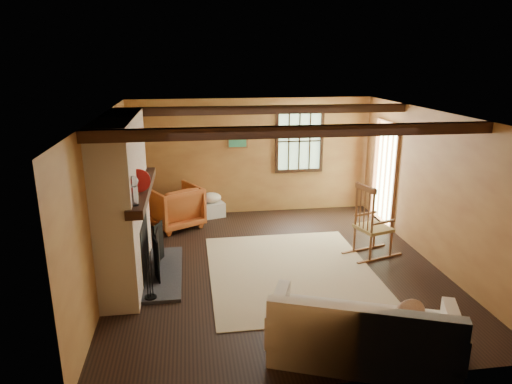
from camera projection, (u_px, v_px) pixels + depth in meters
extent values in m
plane|color=black|center=(276.00, 267.00, 7.21)|extent=(5.50, 5.50, 0.00)
cube|color=#AD7C3D|center=(252.00, 157.00, 9.48)|extent=(5.00, 0.02, 2.40)
cube|color=#AD7C3D|center=(332.00, 277.00, 4.26)|extent=(5.00, 0.02, 2.40)
cube|color=#AD7C3D|center=(105.00, 201.00, 6.52)|extent=(0.02, 5.50, 2.40)
cube|color=#AD7C3D|center=(432.00, 187.00, 7.22)|extent=(0.02, 5.50, 2.40)
cube|color=silver|center=(278.00, 114.00, 6.53)|extent=(5.00, 5.50, 0.02)
cube|color=black|center=(297.00, 132.00, 5.41)|extent=(5.00, 0.12, 0.14)
cube|color=black|center=(264.00, 110.00, 7.69)|extent=(5.00, 0.12, 0.14)
cube|color=black|center=(299.00, 141.00, 9.51)|extent=(1.02, 0.06, 1.32)
cube|color=#A1C999|center=(299.00, 141.00, 9.54)|extent=(0.90, 0.01, 1.20)
cube|color=black|center=(299.00, 141.00, 9.52)|extent=(0.90, 0.03, 0.02)
cube|color=brown|center=(385.00, 174.00, 8.89)|extent=(0.06, 1.00, 2.06)
cube|color=#A1C999|center=(386.00, 174.00, 8.89)|extent=(0.01, 0.80, 1.85)
cube|color=brown|center=(238.00, 138.00, 9.30)|extent=(0.42, 0.03, 0.42)
cube|color=#267364|center=(238.00, 138.00, 9.29)|extent=(0.36, 0.01, 0.36)
cube|color=#AB6042|center=(123.00, 201.00, 6.56)|extent=(0.50, 2.20, 2.40)
cube|color=black|center=(132.00, 248.00, 6.78)|extent=(0.38, 1.00, 0.85)
cube|color=#333438|center=(163.00, 272.00, 6.96)|extent=(0.55, 1.80, 0.05)
cube|color=black|center=(143.00, 190.00, 6.55)|extent=(0.22, 2.30, 0.12)
cube|color=black|center=(156.00, 259.00, 6.61)|extent=(0.10, 0.31, 0.63)
cube|color=black|center=(158.00, 250.00, 6.92)|extent=(0.03, 0.32, 0.63)
cube|color=black|center=(159.00, 242.00, 7.22)|extent=(0.13, 0.30, 0.63)
cylinder|color=black|center=(151.00, 297.00, 6.17)|extent=(0.16, 0.16, 0.02)
cylinder|color=black|center=(147.00, 277.00, 6.05)|extent=(0.01, 0.01, 0.67)
cylinder|color=black|center=(149.00, 275.00, 6.08)|extent=(0.01, 0.01, 0.67)
cylinder|color=black|center=(152.00, 274.00, 6.11)|extent=(0.01, 0.01, 0.67)
cylinder|color=silver|center=(134.00, 196.00, 5.64)|extent=(0.11, 0.11, 0.24)
sphere|color=silver|center=(133.00, 181.00, 5.59)|extent=(0.13, 0.13, 0.13)
cylinder|color=#A21312|center=(138.00, 181.00, 6.18)|extent=(0.32, 0.05, 0.32)
cube|color=black|center=(142.00, 179.00, 6.70)|extent=(0.22, 0.15, 0.12)
cylinder|color=black|center=(144.00, 176.00, 6.87)|extent=(0.08, 0.08, 0.10)
cylinder|color=black|center=(144.00, 175.00, 6.98)|extent=(0.07, 0.07, 0.08)
cube|color=tan|center=(291.00, 271.00, 7.05)|extent=(2.50, 3.00, 0.01)
cube|color=tan|center=(373.00, 228.00, 7.52)|extent=(0.61, 0.62, 0.05)
cube|color=brown|center=(366.00, 188.00, 7.24)|extent=(0.19, 0.48, 0.08)
cylinder|color=brown|center=(391.00, 243.00, 7.49)|extent=(0.04, 0.04, 0.46)
cylinder|color=brown|center=(374.00, 235.00, 7.86)|extent=(0.04, 0.04, 0.46)
cylinder|color=brown|center=(370.00, 248.00, 7.32)|extent=(0.04, 0.04, 0.46)
cylinder|color=brown|center=(354.00, 239.00, 7.69)|extent=(0.04, 0.04, 0.46)
cylinder|color=brown|center=(373.00, 212.00, 7.15)|extent=(0.04, 0.04, 0.79)
cylinder|color=brown|center=(357.00, 205.00, 7.52)|extent=(0.04, 0.04, 0.79)
cylinder|color=brown|center=(369.00, 212.00, 7.25)|extent=(0.02, 0.02, 0.65)
cylinder|color=brown|center=(364.00, 210.00, 7.34)|extent=(0.02, 0.02, 0.65)
cylinder|color=brown|center=(360.00, 208.00, 7.43)|extent=(0.02, 0.02, 0.65)
cube|color=brown|center=(384.00, 222.00, 7.27)|extent=(0.44, 0.17, 0.03)
cube|color=brown|center=(365.00, 214.00, 7.67)|extent=(0.44, 0.17, 0.03)
cube|color=brown|center=(380.00, 258.00, 7.47)|extent=(0.87, 0.30, 0.03)
cube|color=brown|center=(364.00, 249.00, 7.84)|extent=(0.87, 0.30, 0.03)
cube|color=silver|center=(361.00, 339.00, 4.99)|extent=(2.13, 1.52, 0.43)
cube|color=silver|center=(363.00, 332.00, 4.55)|extent=(1.87, 0.84, 0.54)
cube|color=silver|center=(278.00, 313.00, 5.13)|extent=(0.45, 0.87, 0.39)
cube|color=silver|center=(453.00, 334.00, 4.74)|extent=(0.45, 0.87, 0.39)
ellipsoid|color=silver|center=(410.00, 314.00, 4.89)|extent=(0.37, 0.24, 0.35)
cylinder|color=brown|center=(156.00, 215.00, 9.38)|extent=(0.41, 0.12, 0.12)
cylinder|color=brown|center=(162.00, 215.00, 9.40)|extent=(0.41, 0.12, 0.12)
cylinder|color=brown|center=(169.00, 215.00, 9.42)|extent=(0.41, 0.12, 0.12)
cylinder|color=brown|center=(155.00, 210.00, 9.34)|extent=(0.41, 0.12, 0.12)
cylinder|color=brown|center=(162.00, 209.00, 9.36)|extent=(0.41, 0.12, 0.12)
cylinder|color=brown|center=(168.00, 209.00, 9.38)|extent=(0.41, 0.12, 0.12)
cube|color=silver|center=(211.00, 209.00, 9.47)|extent=(0.59, 0.51, 0.30)
ellipsoid|color=silver|center=(211.00, 198.00, 9.39)|extent=(0.50, 0.45, 0.21)
imported|color=#BF6026|center=(175.00, 207.00, 8.81)|extent=(1.20, 1.21, 0.82)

